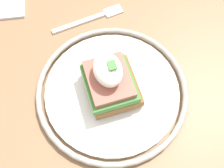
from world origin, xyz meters
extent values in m
plane|color=#9E9993|center=(0.00, 0.00, 0.00)|extent=(6.00, 6.00, 0.00)
cube|color=#846042|center=(0.00, 0.00, 0.73)|extent=(0.86, 0.74, 0.03)
cylinder|color=#846042|center=(-0.37, 0.31, 0.36)|extent=(0.06, 0.06, 0.71)
cylinder|color=white|center=(0.04, 0.01, 0.75)|extent=(0.23, 0.23, 0.01)
torus|color=gray|center=(0.04, 0.01, 0.75)|extent=(0.26, 0.26, 0.01)
cube|color=brown|center=(0.04, 0.01, 0.77)|extent=(0.09, 0.08, 0.02)
cube|color=#427A38|center=(0.04, 0.00, 0.78)|extent=(0.09, 0.08, 0.01)
cube|color=#9E5647|center=(0.04, 0.00, 0.80)|extent=(0.08, 0.07, 0.01)
ellipsoid|color=white|center=(0.03, 0.00, 0.82)|extent=(0.06, 0.04, 0.04)
cube|color=#47843D|center=(0.04, 0.01, 0.84)|extent=(0.02, 0.01, 0.00)
cube|color=silver|center=(-0.12, -0.01, 0.74)|extent=(0.02, 0.11, 0.00)
cube|color=silver|center=(-0.13, 0.06, 0.74)|extent=(0.03, 0.04, 0.00)
camera|label=1|loc=(0.23, -0.05, 1.19)|focal=45.00mm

